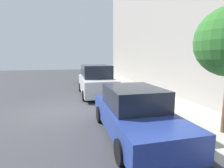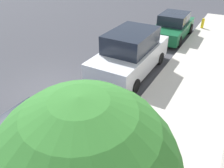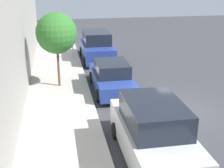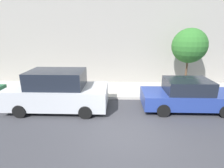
% 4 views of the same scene
% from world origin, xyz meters
% --- Properties ---
extents(ground_plane, '(60.00, 60.00, 0.00)m').
position_xyz_m(ground_plane, '(0.00, 0.00, 0.00)').
color(ground_plane, '#38383D').
extents(sidewalk, '(3.08, 32.00, 0.15)m').
position_xyz_m(sidewalk, '(5.04, 0.00, 0.07)').
color(sidewalk, '#B2ADA3').
rests_on(sidewalk, ground_plane).
extents(parked_sedan_second, '(1.92, 4.51, 1.54)m').
position_xyz_m(parked_sedan_second, '(2.35, -3.14, 0.73)').
color(parked_sedan_second, navy).
rests_on(parked_sedan_second, ground_plane).
extents(parked_suv_third, '(2.08, 4.81, 1.98)m').
position_xyz_m(parked_suv_third, '(2.14, 3.24, 0.93)').
color(parked_suv_third, '#B7BABF').
rests_on(parked_suv_third, ground_plane).
extents(street_tree, '(2.06, 2.06, 3.80)m').
position_xyz_m(street_tree, '(5.00, -3.96, 2.91)').
color(street_tree, brown).
rests_on(street_tree, sidewalk).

